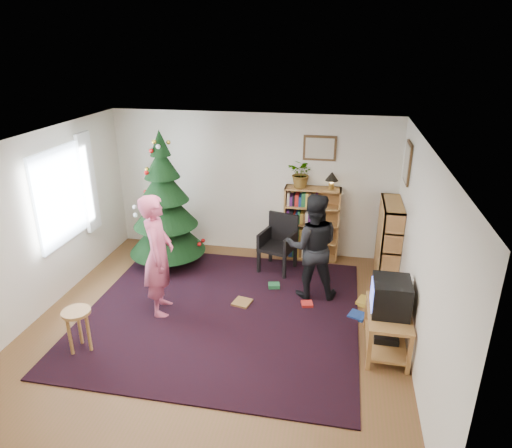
% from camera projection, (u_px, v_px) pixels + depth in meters
% --- Properties ---
extents(floor, '(5.00, 5.00, 0.00)m').
position_uv_depth(floor, '(217.00, 325.00, 6.23)').
color(floor, brown).
rests_on(floor, ground).
extents(ceiling, '(5.00, 5.00, 0.00)m').
position_uv_depth(ceiling, '(210.00, 143.00, 5.29)').
color(ceiling, white).
rests_on(ceiling, wall_back).
extents(wall_back, '(5.00, 0.02, 2.50)m').
position_uv_depth(wall_back, '(252.00, 184.00, 8.04)').
color(wall_back, silver).
rests_on(wall_back, floor).
extents(wall_front, '(5.00, 0.02, 2.50)m').
position_uv_depth(wall_front, '(124.00, 373.00, 3.49)').
color(wall_front, silver).
rests_on(wall_front, floor).
extents(wall_left, '(0.02, 5.00, 2.50)m').
position_uv_depth(wall_left, '(36.00, 227.00, 6.20)').
color(wall_left, silver).
rests_on(wall_left, floor).
extents(wall_right, '(0.02, 5.00, 2.50)m').
position_uv_depth(wall_right, '(420.00, 258.00, 5.32)').
color(wall_right, silver).
rests_on(wall_right, floor).
extents(rug, '(3.80, 3.60, 0.02)m').
position_uv_depth(rug, '(222.00, 312.00, 6.50)').
color(rug, black).
rests_on(rug, floor).
extents(window_pane, '(0.04, 1.20, 1.40)m').
position_uv_depth(window_pane, '(61.00, 196.00, 6.65)').
color(window_pane, silver).
rests_on(window_pane, wall_left).
extents(curtain, '(0.06, 0.35, 1.60)m').
position_uv_depth(curtain, '(88.00, 183.00, 7.28)').
color(curtain, white).
rests_on(curtain, wall_left).
extents(picture_back, '(0.55, 0.03, 0.42)m').
position_uv_depth(picture_back, '(320.00, 148.00, 7.55)').
color(picture_back, '#4C3319').
rests_on(picture_back, wall_back).
extents(picture_right, '(0.03, 0.50, 0.60)m').
position_uv_depth(picture_right, '(408.00, 163.00, 6.66)').
color(picture_right, '#4C3319').
rests_on(picture_right, wall_right).
extents(christmas_tree, '(1.28, 1.28, 2.33)m').
position_uv_depth(christmas_tree, '(165.00, 211.00, 7.59)').
color(christmas_tree, '#3F2816').
rests_on(christmas_tree, rug).
extents(bookshelf_back, '(0.95, 0.30, 1.30)m').
position_uv_depth(bookshelf_back, '(311.00, 223.00, 7.92)').
color(bookshelf_back, '#A36C3A').
rests_on(bookshelf_back, floor).
extents(bookshelf_right, '(0.30, 0.95, 1.30)m').
position_uv_depth(bookshelf_right, '(388.00, 241.00, 7.21)').
color(bookshelf_right, '#A36C3A').
rests_on(bookshelf_right, floor).
extents(tv_stand, '(0.51, 0.92, 0.55)m').
position_uv_depth(tv_stand, '(387.00, 327.00, 5.62)').
color(tv_stand, '#A36C3A').
rests_on(tv_stand, floor).
extents(crt_tv, '(0.45, 0.48, 0.42)m').
position_uv_depth(crt_tv, '(391.00, 296.00, 5.46)').
color(crt_tv, black).
rests_on(crt_tv, tv_stand).
extents(armchair, '(0.64, 0.65, 0.95)m').
position_uv_depth(armchair, '(278.00, 240.00, 7.61)').
color(armchair, black).
rests_on(armchair, rug).
extents(stool, '(0.35, 0.35, 0.58)m').
position_uv_depth(stool, '(77.00, 320.00, 5.55)').
color(stool, '#A36C3A').
rests_on(stool, floor).
extents(person_standing, '(0.56, 0.72, 1.75)m').
position_uv_depth(person_standing, '(158.00, 256.00, 6.24)').
color(person_standing, '#BD4B69').
rests_on(person_standing, rug).
extents(person_by_chair, '(0.85, 0.70, 1.62)m').
position_uv_depth(person_by_chair, '(312.00, 247.00, 6.67)').
color(person_by_chair, black).
rests_on(person_by_chair, rug).
extents(potted_plant, '(0.55, 0.52, 0.48)m').
position_uv_depth(potted_plant, '(302.00, 173.00, 7.63)').
color(potted_plant, gray).
rests_on(potted_plant, bookshelf_back).
extents(table_lamp, '(0.22, 0.22, 0.29)m').
position_uv_depth(table_lamp, '(332.00, 177.00, 7.56)').
color(table_lamp, '#A57F33').
rests_on(table_lamp, bookshelf_back).
extents(floor_clutter, '(1.98, 0.77, 0.08)m').
position_uv_depth(floor_clutter, '(308.00, 301.00, 6.72)').
color(floor_clutter, '#A51E19').
rests_on(floor_clutter, rug).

